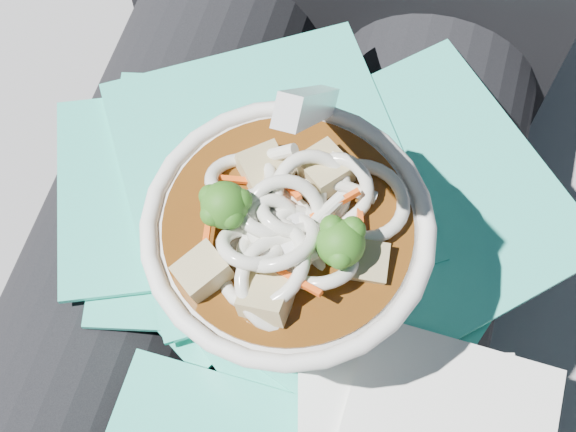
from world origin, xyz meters
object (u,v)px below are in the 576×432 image
(stone_ledge, at_px, (300,279))
(person_body, at_px, (284,189))
(plastic_bag, at_px, (286,226))
(lap, at_px, (248,318))
(udon_bowl, at_px, (288,247))

(stone_ledge, xyz_separation_m, person_body, (-0.00, -0.06, 0.33))
(plastic_bag, bearing_deg, person_body, 107.54)
(lap, bearing_deg, stone_ledge, 90.00)
(lap, bearing_deg, plastic_bag, 64.86)
(udon_bowl, bearing_deg, lap, 179.00)
(stone_ledge, distance_m, plastic_bag, 0.41)
(person_body, distance_m, udon_bowl, 0.16)
(person_body, distance_m, plastic_bag, 0.09)
(person_body, relative_size, plastic_bag, 2.59)
(stone_ledge, xyz_separation_m, plastic_bag, (0.02, -0.11, 0.39))
(plastic_bag, height_order, udon_bowl, udon_bowl)
(stone_ledge, xyz_separation_m, udon_bowl, (0.03, -0.15, 0.45))
(stone_ledge, distance_m, udon_bowl, 0.48)
(person_body, bearing_deg, stone_ledge, 90.00)
(stone_ledge, bearing_deg, person_body, -90.00)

